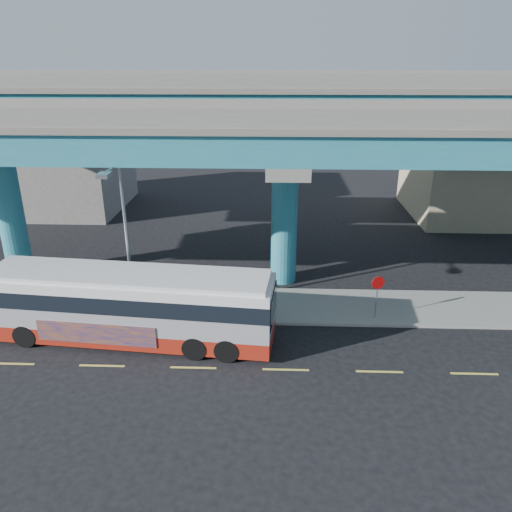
{
  "coord_description": "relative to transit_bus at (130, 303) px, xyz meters",
  "views": [
    {
      "loc": [
        -0.61,
        -18.39,
        12.53
      ],
      "look_at": [
        -1.44,
        4.0,
        3.53
      ],
      "focal_mm": 35.0,
      "sensor_mm": 36.0,
      "label": 1
    }
  ],
  "objects": [
    {
      "name": "building_concrete",
      "position": [
        -12.79,
        22.02,
        2.61
      ],
      "size": [
        12.0,
        10.0,
        9.0
      ],
      "primitive_type": "cube",
      "color": "gray",
      "rests_on": "ground"
    },
    {
      "name": "sidewalk",
      "position": [
        7.21,
        3.52,
        -1.81
      ],
      "size": [
        70.0,
        4.0,
        0.15
      ],
      "primitive_type": "cube",
      "color": "gray",
      "rests_on": "ground"
    },
    {
      "name": "viaduct",
      "position": [
        7.21,
        7.13,
        7.25
      ],
      "size": [
        52.0,
        12.4,
        11.7
      ],
      "color": "#226C84",
      "rests_on": "ground"
    },
    {
      "name": "transit_bus",
      "position": [
        0.0,
        0.0,
        0.0
      ],
      "size": [
        13.61,
        4.13,
        3.44
      ],
      "rotation": [
        0.0,
        0.0,
        -0.09
      ],
      "color": "maroon",
      "rests_on": "ground"
    },
    {
      "name": "lane_markings",
      "position": [
        7.21,
        -2.28,
        -1.88
      ],
      "size": [
        58.0,
        0.12,
        0.01
      ],
      "color": "#D8C64C",
      "rests_on": "ground"
    },
    {
      "name": "ground",
      "position": [
        7.21,
        -1.98,
        -1.89
      ],
      "size": [
        120.0,
        120.0,
        0.0
      ],
      "primitive_type": "plane",
      "color": "black",
      "rests_on": "ground"
    },
    {
      "name": "street_lamp",
      "position": [
        -0.48,
        1.45,
        3.47
      ],
      "size": [
        0.5,
        2.61,
        8.05
      ],
      "color": "gray",
      "rests_on": "sidewalk"
    },
    {
      "name": "building_beige",
      "position": [
        25.21,
        21.0,
        1.62
      ],
      "size": [
        14.0,
        10.23,
        7.0
      ],
      "color": "tan",
      "rests_on": "ground"
    },
    {
      "name": "stop_sign",
      "position": [
        11.81,
        2.2,
        -0.08
      ],
      "size": [
        0.68,
        0.2,
        2.32
      ],
      "rotation": [
        0.0,
        0.0,
        -0.14
      ],
      "color": "gray",
      "rests_on": "sidewalk"
    }
  ]
}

